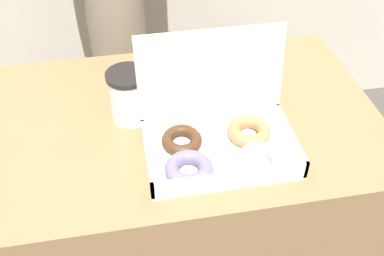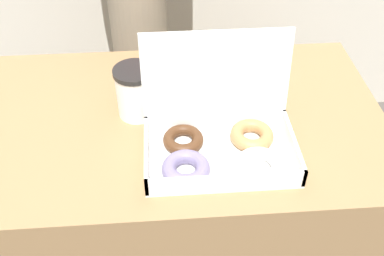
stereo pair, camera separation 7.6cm
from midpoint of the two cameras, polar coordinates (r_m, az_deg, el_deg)
table at (r=1.42m, az=-4.09°, el=-10.47°), size 1.09×0.64×0.76m
donut_box at (r=1.03m, az=1.38°, el=-1.34°), size 0.34×0.26×0.26m
coffee_cup at (r=1.12m, az=-9.92°, el=4.04°), size 0.10×0.10×0.13m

